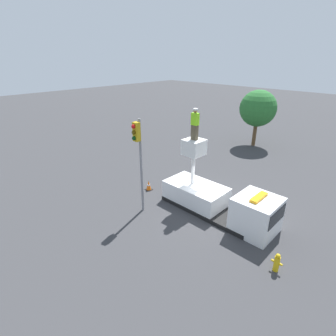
# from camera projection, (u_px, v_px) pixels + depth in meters

# --- Properties ---
(ground_plane) EXTENTS (120.00, 120.00, 0.00)m
(ground_plane) POSITION_uv_depth(u_px,v_px,m) (209.00, 210.00, 15.53)
(ground_plane) COLOR #38383A
(bucket_truck) EXTENTS (6.80, 2.16, 4.07)m
(bucket_truck) POSITION_uv_depth(u_px,v_px,m) (217.00, 201.00, 14.84)
(bucket_truck) COLOR black
(bucket_truck) RESTS_ON ground
(worker) EXTENTS (0.40, 0.26, 1.75)m
(worker) POSITION_uv_depth(u_px,v_px,m) (195.00, 124.00, 14.39)
(worker) COLOR brown
(worker) RESTS_ON bucket_truck
(traffic_light_pole) EXTENTS (0.34, 0.57, 5.47)m
(traffic_light_pole) POSITION_uv_depth(u_px,v_px,m) (138.00, 149.00, 13.92)
(traffic_light_pole) COLOR gray
(traffic_light_pole) RESTS_ON ground
(fire_hydrant) EXTENTS (0.48, 0.24, 0.88)m
(fire_hydrant) POSITION_uv_depth(u_px,v_px,m) (277.00, 262.00, 11.03)
(fire_hydrant) COLOR gold
(fire_hydrant) RESTS_ON ground
(traffic_cone_rear) EXTENTS (0.42, 0.42, 0.67)m
(traffic_cone_rear) POSITION_uv_depth(u_px,v_px,m) (149.00, 186.00, 17.71)
(traffic_cone_rear) COLOR black
(traffic_cone_rear) RESTS_ON ground
(tree_left_bg) EXTENTS (3.48, 3.48, 5.45)m
(tree_left_bg) POSITION_uv_depth(u_px,v_px,m) (258.00, 109.00, 25.10)
(tree_left_bg) COLOR brown
(tree_left_bg) RESTS_ON ground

